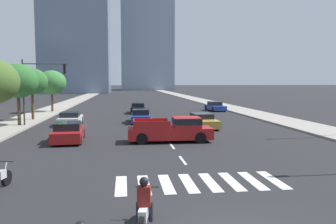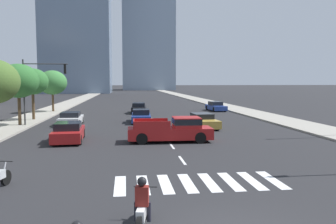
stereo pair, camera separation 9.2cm
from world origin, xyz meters
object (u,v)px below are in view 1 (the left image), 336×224
at_px(sedan_blue_1, 215,107).
at_px(sedan_white_2, 70,119).
at_px(sedan_red_4, 68,132).
at_px(street_tree_second, 18,81).
at_px(motorcycle_third, 144,208).
at_px(sedan_black_3, 138,108).
at_px(street_tree_fourth, 52,83).
at_px(traffic_signal_far, 39,80).
at_px(sedan_gold_0, 202,121).
at_px(sedan_blue_5, 141,116).
at_px(pickup_truck, 174,130).
at_px(street_tree_third, 32,82).

relative_size(sedan_blue_1, sedan_white_2, 1.12).
height_order(sedan_red_4, street_tree_second, street_tree_second).
distance_m(motorcycle_third, sedan_blue_1, 39.59).
bearing_deg(sedan_black_3, motorcycle_third, -178.15).
bearing_deg(street_tree_fourth, sedan_blue_1, -0.36).
relative_size(sedan_red_4, traffic_signal_far, 0.76).
height_order(sedan_gold_0, sedan_blue_1, sedan_blue_1).
height_order(sedan_blue_5, street_tree_fourth, street_tree_fourth).
bearing_deg(street_tree_second, sedan_white_2, 6.26).
bearing_deg(sedan_white_2, sedan_black_3, -30.87).
bearing_deg(pickup_truck, sedan_blue_5, 99.80).
bearing_deg(sedan_blue_5, sedan_white_2, 104.00).
height_order(sedan_gold_0, traffic_signal_far, traffic_signal_far).
bearing_deg(traffic_signal_far, sedan_blue_1, 34.92).
height_order(pickup_truck, sedan_black_3, pickup_truck).
bearing_deg(sedan_red_4, sedan_blue_5, -30.33).
relative_size(sedan_blue_5, traffic_signal_far, 0.82).
relative_size(motorcycle_third, street_tree_second, 0.37).
relative_size(sedan_black_3, street_tree_third, 0.92).
height_order(sedan_blue_5, traffic_signal_far, traffic_signal_far).
distance_m(traffic_signal_far, street_tree_fourth, 14.51).
distance_m(sedan_black_3, street_tree_fourth, 12.03).
relative_size(pickup_truck, traffic_signal_far, 0.96).
xyz_separation_m(street_tree_third, street_tree_fourth, (-0.00, 9.83, -0.12)).
bearing_deg(traffic_signal_far, sedan_blue_5, 10.33).
relative_size(sedan_black_3, street_tree_fourth, 0.90).
height_order(motorcycle_third, street_tree_fourth, street_tree_fourth).
distance_m(sedan_blue_1, sedan_black_3, 11.15).
bearing_deg(sedan_gold_0, traffic_signal_far, -106.25).
distance_m(pickup_truck, street_tree_third, 19.54).
bearing_deg(pickup_truck, traffic_signal_far, 139.72).
xyz_separation_m(street_tree_second, street_tree_third, (0.00, 4.73, -0.06)).
height_order(motorcycle_third, sedan_white_2, motorcycle_third).
bearing_deg(motorcycle_third, street_tree_third, 30.02).
bearing_deg(street_tree_second, street_tree_third, 90.00).
distance_m(sedan_blue_1, sedan_red_4, 28.36).
distance_m(sedan_gold_0, street_tree_third, 18.42).
height_order(sedan_blue_5, street_tree_second, street_tree_second).
bearing_deg(street_tree_third, sedan_red_4, -66.84).
xyz_separation_m(sedan_blue_1, sedan_black_3, (-10.94, -2.18, 0.03)).
height_order(sedan_blue_5, street_tree_third, street_tree_third).
bearing_deg(sedan_blue_1, sedan_gold_0, -22.48).
relative_size(motorcycle_third, street_tree_fourth, 0.37).
relative_size(sedan_gold_0, street_tree_second, 0.87).
relative_size(sedan_black_3, sedan_blue_5, 1.01).
height_order(sedan_gold_0, sedan_white_2, sedan_gold_0).
xyz_separation_m(sedan_gold_0, street_tree_second, (-16.39, 2.91, 3.56)).
distance_m(motorcycle_third, sedan_white_2, 24.38).
xyz_separation_m(motorcycle_third, sedan_blue_1, (12.20, 37.66, 0.01)).
bearing_deg(sedan_blue_1, street_tree_third, -70.24).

